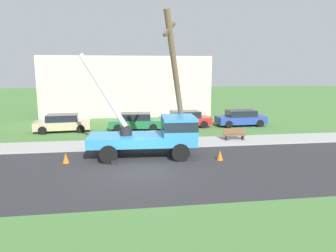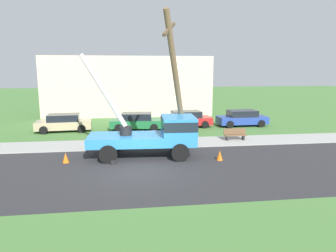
% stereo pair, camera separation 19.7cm
% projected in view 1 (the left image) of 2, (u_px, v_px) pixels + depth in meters
% --- Properties ---
extents(ground_plane, '(120.00, 120.00, 0.00)m').
position_uv_depth(ground_plane, '(133.00, 127.00, 27.45)').
color(ground_plane, '#477538').
extents(road_asphalt, '(80.00, 8.59, 0.01)m').
position_uv_depth(road_asphalt, '(141.00, 171.00, 15.77)').
color(road_asphalt, '#2B2B2D').
rests_on(road_asphalt, ground).
extents(sidewalk_strip, '(80.00, 2.71, 0.10)m').
position_uv_depth(sidewalk_strip, '(136.00, 144.00, 21.27)').
color(sidewalk_strip, '#9E9E99').
rests_on(sidewalk_strip, ground).
extents(utility_truck, '(6.75, 3.21, 5.98)m').
position_uv_depth(utility_truck, '(157.00, 133.00, 18.28)').
color(utility_truck, '#2D84C6').
rests_on(utility_truck, ground).
extents(leaning_utility_pole, '(2.20, 4.04, 8.26)m').
position_uv_depth(leaning_utility_pole, '(177.00, 84.00, 18.24)').
color(leaning_utility_pole, brown).
rests_on(leaning_utility_pole, ground).
extents(traffic_cone_ahead, '(0.36, 0.36, 0.56)m').
position_uv_depth(traffic_cone_ahead, '(220.00, 155.00, 17.64)').
color(traffic_cone_ahead, orange).
rests_on(traffic_cone_ahead, ground).
extents(traffic_cone_behind, '(0.36, 0.36, 0.56)m').
position_uv_depth(traffic_cone_behind, '(66.00, 158.00, 17.08)').
color(traffic_cone_behind, orange).
rests_on(traffic_cone_behind, ground).
extents(parked_sedan_tan, '(4.52, 2.23, 1.42)m').
position_uv_depth(parked_sedan_tan, '(63.00, 123.00, 25.57)').
color(parked_sedan_tan, tan).
rests_on(parked_sedan_tan, ground).
extents(parked_sedan_green, '(4.54, 2.27, 1.42)m').
position_uv_depth(parked_sedan_green, '(136.00, 121.00, 26.31)').
color(parked_sedan_green, '#1E6638').
rests_on(parked_sedan_green, ground).
extents(parked_sedan_red, '(4.51, 2.21, 1.42)m').
position_uv_depth(parked_sedan_red, '(185.00, 119.00, 27.57)').
color(parked_sedan_red, '#B21E1E').
rests_on(parked_sedan_red, ground).
extents(parked_sedan_blue, '(4.45, 2.11, 1.42)m').
position_uv_depth(parked_sedan_blue, '(241.00, 118.00, 28.17)').
color(parked_sedan_blue, '#263F99').
rests_on(parked_sedan_blue, ground).
extents(park_bench, '(1.60, 0.45, 0.90)m').
position_uv_depth(park_bench, '(234.00, 135.00, 22.25)').
color(park_bench, brown).
rests_on(park_bench, ground).
extents(lowrise_building_backdrop, '(18.00, 6.00, 6.40)m').
position_uv_depth(lowrise_building_backdrop, '(127.00, 86.00, 35.25)').
color(lowrise_building_backdrop, beige).
rests_on(lowrise_building_backdrop, ground).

